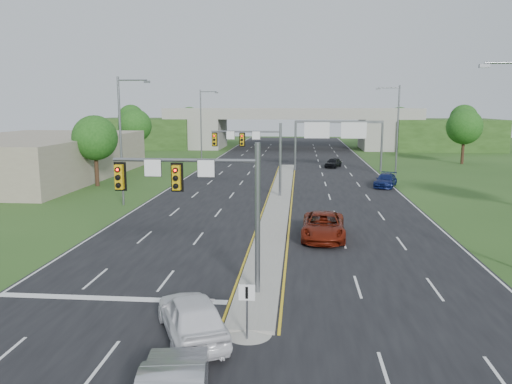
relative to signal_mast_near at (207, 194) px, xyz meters
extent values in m
plane|color=#264418|center=(2.26, 0.07, -4.73)|extent=(240.00, 240.00, 0.00)
cube|color=black|center=(2.26, 35.07, -4.72)|extent=(24.00, 160.00, 0.02)
cube|color=gray|center=(2.26, 23.07, -4.63)|extent=(2.00, 54.00, 0.16)
cone|color=gray|center=(2.26, -3.93, -4.63)|extent=(2.00, 2.00, 0.16)
cube|color=gold|center=(1.11, 23.07, -4.70)|extent=(0.12, 54.00, 0.01)
cube|color=gold|center=(3.41, 23.07, -4.70)|extent=(0.12, 54.00, 0.01)
cube|color=silver|center=(-9.54, 35.07, -4.70)|extent=(0.12, 160.00, 0.01)
cube|color=silver|center=(14.06, 35.07, -4.70)|extent=(0.12, 160.00, 0.01)
cube|color=silver|center=(-4.24, -0.93, -4.70)|extent=(10.50, 0.50, 0.01)
cylinder|color=slate|center=(2.26, 0.07, -1.23)|extent=(0.24, 0.24, 7.00)
cylinder|color=slate|center=(-0.99, 0.07, 1.47)|extent=(6.50, 0.16, 0.16)
cube|color=gold|center=(-1.31, -0.18, 0.72)|extent=(0.35, 0.25, 1.10)
cube|color=gold|center=(-3.91, -0.18, 0.72)|extent=(0.35, 0.25, 1.10)
cube|color=black|center=(-1.31, -0.04, 0.72)|extent=(0.55, 0.04, 1.30)
cube|color=black|center=(-3.91, -0.04, 0.72)|extent=(0.55, 0.04, 1.30)
sphere|color=#FF0C05|center=(-1.31, -0.31, 1.07)|extent=(0.20, 0.20, 0.20)
sphere|color=#FF0C05|center=(-3.91, -0.31, 1.07)|extent=(0.20, 0.20, 0.20)
cube|color=white|center=(-2.42, -0.03, 1.12)|extent=(0.75, 0.04, 0.75)
cube|color=white|center=(-0.01, -0.03, 1.12)|extent=(0.75, 0.04, 0.75)
cylinder|color=slate|center=(2.26, 25.07, -1.23)|extent=(0.24, 0.24, 7.00)
cylinder|color=slate|center=(-0.99, 25.07, 1.47)|extent=(6.50, 0.16, 0.16)
cube|color=gold|center=(-1.31, 24.82, 0.72)|extent=(0.35, 0.25, 1.10)
cube|color=gold|center=(-3.91, 24.82, 0.72)|extent=(0.35, 0.25, 1.10)
cube|color=black|center=(-1.31, 24.96, 0.72)|extent=(0.55, 0.04, 1.30)
cube|color=black|center=(-3.91, 24.96, 0.72)|extent=(0.55, 0.04, 1.30)
sphere|color=#FF0C05|center=(-1.31, 24.69, 1.07)|extent=(0.20, 0.20, 0.20)
sphere|color=#FF0C05|center=(-3.91, 24.69, 1.07)|extent=(0.20, 0.20, 0.20)
cube|color=white|center=(-2.42, 24.97, 1.12)|extent=(0.75, 0.04, 0.75)
cube|color=white|center=(-0.01, 24.97, 1.12)|extent=(0.75, 0.04, 0.75)
cylinder|color=slate|center=(2.26, -4.43, -3.63)|extent=(0.08, 0.08, 2.20)
cube|color=white|center=(2.26, -4.48, -2.83)|extent=(0.60, 0.04, 0.60)
cube|color=black|center=(2.26, -4.51, -2.83)|extent=(0.10, 0.02, 0.45)
cylinder|color=slate|center=(3.46, 45.07, -1.43)|extent=(0.28, 0.28, 6.60)
cylinder|color=slate|center=(14.76, 45.07, -1.43)|extent=(0.28, 0.28, 6.60)
cube|color=slate|center=(9.11, 45.07, 1.77)|extent=(11.50, 0.35, 0.35)
cube|color=#0D6124|center=(6.26, 44.87, 0.67)|extent=(3.20, 0.08, 2.00)
cube|color=#0D6124|center=(11.06, 44.87, 0.67)|extent=(3.20, 0.08, 2.00)
cube|color=silver|center=(6.26, 44.82, 0.67)|extent=(3.30, 0.03, 2.10)
cube|color=silver|center=(11.06, 44.82, 0.67)|extent=(3.30, 0.03, 2.10)
cube|color=gray|center=(-14.74, 80.07, -1.73)|extent=(6.00, 12.00, 6.00)
cube|color=gray|center=(19.26, 80.07, -1.73)|extent=(6.00, 12.00, 6.00)
cube|color=#264418|center=(-27.74, 80.07, -1.73)|extent=(20.00, 14.00, 6.00)
cube|color=#264418|center=(32.26, 80.07, -1.73)|extent=(20.00, 14.00, 6.00)
cube|color=gray|center=(2.26, 80.07, 1.87)|extent=(50.00, 12.00, 1.20)
cube|color=gray|center=(2.26, 74.27, 2.92)|extent=(50.00, 0.40, 0.90)
cube|color=gray|center=(2.26, 85.87, 2.92)|extent=(50.00, 0.40, 0.90)
cylinder|color=slate|center=(-11.24, 20.07, 0.77)|extent=(0.20, 0.20, 11.00)
cylinder|color=slate|center=(-9.99, 20.07, 5.97)|extent=(2.50, 0.12, 0.12)
cube|color=slate|center=(-8.74, 20.07, 5.82)|extent=(0.50, 0.25, 0.18)
cylinder|color=slate|center=(-11.24, 55.07, 0.77)|extent=(0.20, 0.20, 11.00)
cylinder|color=slate|center=(-9.99, 55.07, 5.97)|extent=(2.50, 0.12, 0.12)
cube|color=slate|center=(-8.74, 55.07, 5.82)|extent=(0.50, 0.25, 0.18)
cylinder|color=slate|center=(14.51, 5.07, 5.97)|extent=(2.50, 0.12, 0.12)
cube|color=slate|center=(13.26, 5.07, 5.82)|extent=(0.50, 0.25, 0.18)
cylinder|color=slate|center=(15.76, 40.07, 0.77)|extent=(0.20, 0.20, 11.00)
cylinder|color=slate|center=(14.51, 40.07, 5.97)|extent=(2.50, 0.12, 0.12)
cube|color=slate|center=(13.26, 40.07, 5.82)|extent=(0.50, 0.25, 0.18)
cylinder|color=#382316|center=(-17.74, 30.07, -2.73)|extent=(0.44, 0.44, 4.00)
sphere|color=#1A4813|center=(-17.74, 30.07, 0.47)|extent=(4.80, 4.80, 4.80)
cylinder|color=#382316|center=(-21.74, 55.07, -2.60)|extent=(0.44, 0.44, 4.25)
sphere|color=#1A4813|center=(-21.74, 55.07, 0.80)|extent=(5.20, 5.20, 5.20)
cylinder|color=#382316|center=(28.26, 55.07, -2.60)|extent=(0.44, 0.44, 4.25)
sphere|color=#1A4813|center=(28.26, 55.07, 0.80)|extent=(5.20, 5.20, 5.20)
cylinder|color=#382316|center=(-35.74, 94.07, -2.48)|extent=(0.44, 0.44, 4.50)
sphere|color=#1A4813|center=(-35.74, 94.07, 1.12)|extent=(6.00, 6.00, 6.00)
cylinder|color=#382316|center=(-21.74, 94.07, -2.60)|extent=(0.44, 0.44, 4.25)
sphere|color=#1A4813|center=(-21.74, 94.07, 0.80)|extent=(5.60, 5.60, 5.60)
cylinder|color=#382316|center=(26.26, 94.07, -2.60)|extent=(0.44, 0.44, 4.25)
sphere|color=#1A4813|center=(26.26, 94.07, 0.80)|extent=(5.60, 5.60, 5.60)
cylinder|color=#382316|center=(40.26, 94.07, -2.48)|extent=(0.44, 0.44, 4.50)
sphere|color=#1A4813|center=(40.26, 94.07, 1.12)|extent=(6.00, 6.00, 6.00)
cube|color=gray|center=(-27.74, 35.07, -2.23)|extent=(18.00, 30.00, 5.00)
imported|color=white|center=(0.19, -4.35, -3.85)|extent=(3.90, 5.43, 1.72)
imported|color=#621609|center=(5.70, 10.37, -3.88)|extent=(3.01, 6.05, 1.65)
imported|color=#0C1648|center=(13.26, 32.14, -4.01)|extent=(3.35, 5.17, 1.39)
imported|color=black|center=(8.79, 48.95, -4.03)|extent=(2.89, 4.27, 1.35)
camera|label=1|loc=(4.11, -21.56, 3.85)|focal=35.00mm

